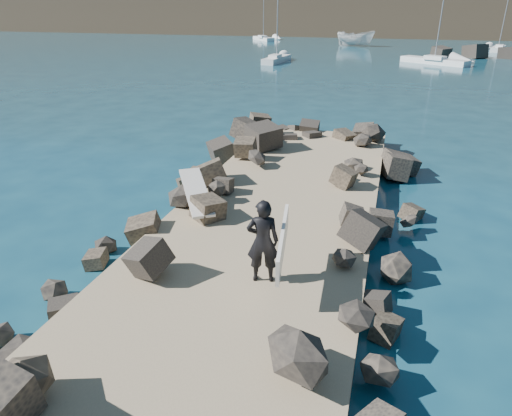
% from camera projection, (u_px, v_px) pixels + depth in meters
% --- Properties ---
extents(ground, '(800.00, 800.00, 0.00)m').
position_uv_depth(ground, '(266.00, 241.00, 13.46)').
color(ground, '#0F384C').
rests_on(ground, ground).
extents(jetty, '(6.00, 26.00, 0.60)m').
position_uv_depth(jetty, '(245.00, 266.00, 11.58)').
color(jetty, '#8C7759').
rests_on(jetty, ground).
extents(riprap_left, '(2.60, 22.00, 1.00)m').
position_uv_depth(riprap_left, '(151.00, 236.00, 12.69)').
color(riprap_left, black).
rests_on(riprap_left, ground).
extents(riprap_right, '(2.60, 22.00, 1.00)m').
position_uv_depth(riprap_right, '(363.00, 267.00, 11.19)').
color(riprap_right, black).
rests_on(riprap_right, ground).
extents(surfboard_resting, '(1.99, 2.57, 0.09)m').
position_uv_depth(surfboard_resting, '(196.00, 195.00, 13.96)').
color(surfboard_resting, beige).
rests_on(surfboard_resting, riprap_left).
extents(boat_imported, '(6.61, 3.40, 2.43)m').
position_uv_depth(boat_imported, '(355.00, 38.00, 75.42)').
color(boat_imported, silver).
rests_on(boat_imported, ground).
extents(surfer_with_board, '(1.08, 2.45, 1.98)m').
position_uv_depth(surfer_with_board, '(266.00, 241.00, 10.07)').
color(surfer_with_board, black).
rests_on(surfer_with_board, jetty).
extents(sailboat_d, '(3.17, 6.73, 8.00)m').
position_uv_depth(sailboat_d, '(498.00, 49.00, 67.78)').
color(sailboat_d, white).
rests_on(sailboat_d, ground).
extents(sailboat_e, '(5.62, 6.52, 8.55)m').
position_uv_depth(sailboat_e, '(263.00, 39.00, 87.61)').
color(sailboat_e, white).
rests_on(sailboat_e, ground).
extents(sailboat_a, '(2.09, 6.92, 8.25)m').
position_uv_depth(sailboat_a, '(277.00, 59.00, 54.63)').
color(sailboat_a, white).
rests_on(sailboat_a, ground).
extents(sailboat_c, '(7.67, 5.93, 9.59)m').
position_uv_depth(sailboat_c, '(434.00, 61.00, 53.16)').
color(sailboat_c, white).
rests_on(sailboat_c, ground).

